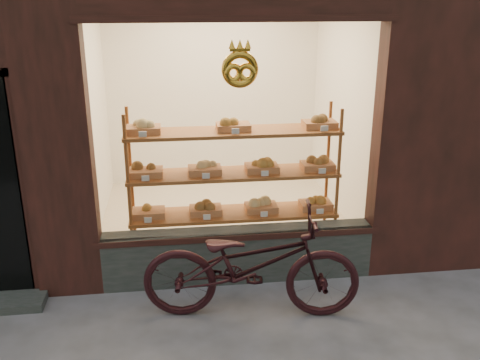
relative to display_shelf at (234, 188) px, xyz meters
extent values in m
cube|color=#212C26|center=(0.00, -0.42, -0.57)|extent=(2.70, 0.25, 0.55)
torus|color=gold|center=(0.00, -0.53, 1.31)|extent=(0.33, 0.07, 0.33)
cube|color=brown|center=(0.00, 0.00, -0.79)|extent=(2.20, 0.45, 0.04)
cube|color=brown|center=(0.00, 0.00, -0.29)|extent=(2.20, 0.45, 0.03)
cube|color=brown|center=(0.00, 0.00, 0.16)|extent=(2.20, 0.45, 0.04)
cube|color=brown|center=(0.00, 0.00, 0.61)|extent=(2.20, 0.45, 0.04)
cylinder|color=brown|center=(-1.07, -0.19, 0.01)|extent=(0.04, 0.04, 1.70)
cylinder|color=brown|center=(1.07, -0.19, 0.01)|extent=(0.04, 0.04, 1.70)
cylinder|color=brown|center=(-1.07, 0.20, 0.01)|extent=(0.04, 0.04, 1.70)
cylinder|color=brown|center=(1.07, 0.20, 0.01)|extent=(0.04, 0.04, 1.70)
cube|color=#946345|center=(-0.90, 0.00, -0.24)|extent=(0.34, 0.24, 0.07)
sphere|color=#955C1E|center=(-0.90, 0.00, -0.15)|extent=(0.11, 0.11, 0.11)
cube|color=silver|center=(-0.90, -0.18, -0.24)|extent=(0.07, 0.01, 0.05)
cube|color=#946345|center=(-0.30, 0.00, -0.24)|extent=(0.34, 0.24, 0.07)
sphere|color=brown|center=(-0.30, 0.00, -0.15)|extent=(0.11, 0.11, 0.11)
cube|color=silver|center=(-0.30, -0.18, -0.24)|extent=(0.08, 0.01, 0.05)
cube|color=#946345|center=(0.30, 0.00, -0.24)|extent=(0.34, 0.24, 0.07)
sphere|color=#DFB96D|center=(0.30, 0.00, -0.15)|extent=(0.11, 0.11, 0.11)
cube|color=silver|center=(0.30, -0.18, -0.24)|extent=(0.07, 0.01, 0.05)
cube|color=#946345|center=(0.90, 0.00, -0.24)|extent=(0.34, 0.24, 0.07)
sphere|color=#955C1E|center=(0.90, 0.00, -0.15)|extent=(0.11, 0.11, 0.11)
cube|color=silver|center=(0.90, -0.18, -0.24)|extent=(0.08, 0.01, 0.05)
cube|color=#946345|center=(-0.90, 0.00, 0.21)|extent=(0.34, 0.24, 0.07)
sphere|color=brown|center=(-0.90, 0.00, 0.30)|extent=(0.11, 0.11, 0.11)
cube|color=silver|center=(-0.90, -0.18, 0.21)|extent=(0.07, 0.01, 0.06)
cube|color=#946345|center=(-0.30, 0.00, 0.21)|extent=(0.34, 0.24, 0.07)
sphere|color=#DFB96D|center=(-0.30, 0.00, 0.30)|extent=(0.11, 0.11, 0.11)
cube|color=silver|center=(-0.30, -0.18, 0.21)|extent=(0.08, 0.01, 0.06)
cube|color=#946345|center=(0.30, 0.00, 0.21)|extent=(0.34, 0.24, 0.07)
sphere|color=#955C1E|center=(0.30, 0.00, 0.30)|extent=(0.11, 0.11, 0.11)
cube|color=silver|center=(0.30, -0.18, 0.21)|extent=(0.07, 0.01, 0.06)
cube|color=#946345|center=(0.90, 0.00, 0.21)|extent=(0.34, 0.24, 0.07)
sphere|color=brown|center=(0.90, 0.00, 0.30)|extent=(0.11, 0.11, 0.11)
cube|color=silver|center=(0.90, -0.18, 0.21)|extent=(0.08, 0.01, 0.06)
cube|color=#946345|center=(-0.90, 0.00, 0.66)|extent=(0.34, 0.24, 0.07)
sphere|color=#DFB96D|center=(-0.90, 0.00, 0.75)|extent=(0.11, 0.11, 0.11)
cube|color=silver|center=(-0.90, -0.18, 0.66)|extent=(0.07, 0.01, 0.06)
cube|color=#946345|center=(0.00, 0.00, 0.66)|extent=(0.34, 0.24, 0.07)
sphere|color=#955C1E|center=(0.00, 0.00, 0.75)|extent=(0.11, 0.11, 0.11)
cube|color=silver|center=(0.00, -0.18, 0.66)|extent=(0.07, 0.01, 0.06)
cube|color=#946345|center=(0.90, 0.00, 0.66)|extent=(0.34, 0.24, 0.07)
sphere|color=brown|center=(0.90, 0.00, 0.75)|extent=(0.11, 0.11, 0.11)
cube|color=silver|center=(0.90, -0.18, 0.66)|extent=(0.08, 0.01, 0.06)
imported|color=black|center=(0.03, -1.08, -0.33)|extent=(2.01, 0.92, 1.02)
camera|label=1|loc=(-0.61, -5.26, 1.95)|focal=40.00mm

